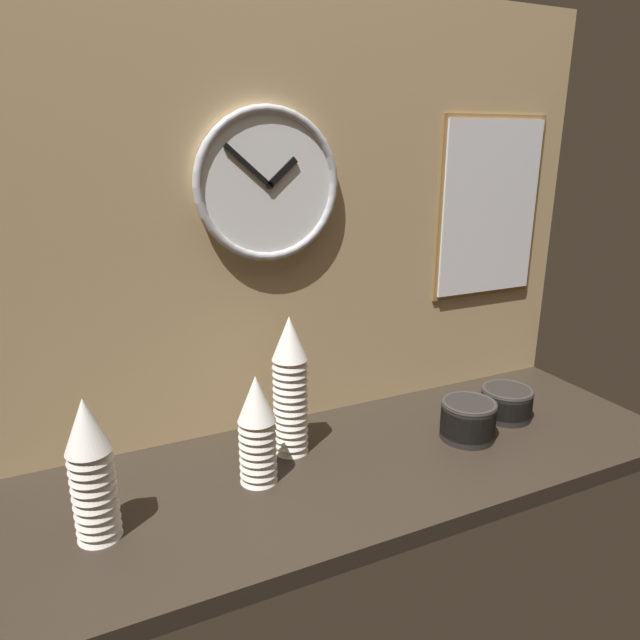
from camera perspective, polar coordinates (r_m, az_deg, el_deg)
The scene contains 9 objects.
ground_plane at distance 138.10cm, azimuth 3.56°, elevation -14.29°, with size 160.00×56.00×4.00cm, color black.
wall_tiled_back at distance 142.46cm, azimuth -1.18°, elevation 10.14°, with size 160.00×3.00×105.00cm.
cup_stack_center at distance 132.11cm, azimuth -3.00°, elevation -6.60°, with size 8.18×8.18×33.61cm.
cup_stack_far_left at distance 113.62cm, azimuth -21.89°, elevation -13.73°, with size 8.18×8.18×28.22cm.
cup_stack_center_left at distance 123.46cm, azimuth -6.31°, elevation -10.82°, with size 8.18×8.18×24.63cm.
bowl_stack_right at distance 147.38cm, azimuth 14.57°, elevation -9.54°, with size 13.63×13.63×9.75cm.
bowl_stack_far_right at distance 160.97cm, azimuth 18.14°, elevation -7.78°, with size 13.63×13.63×8.25cm.
wall_clock at distance 134.62cm, azimuth -5.20°, elevation 13.31°, with size 35.03×2.70×35.03cm.
menu_board at distance 170.42cm, azimuth 16.60°, elevation 10.63°, with size 34.96×1.32×50.20cm.
Camera 1 is at (-57.05, -102.79, 70.46)cm, focal length 32.00 mm.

